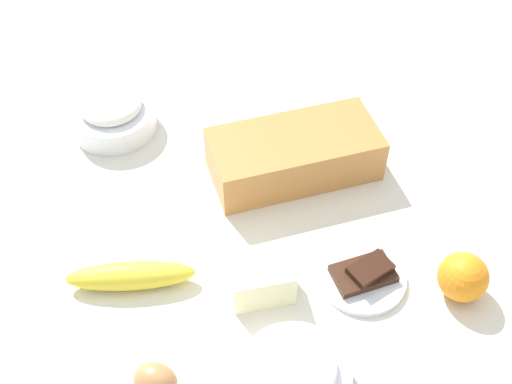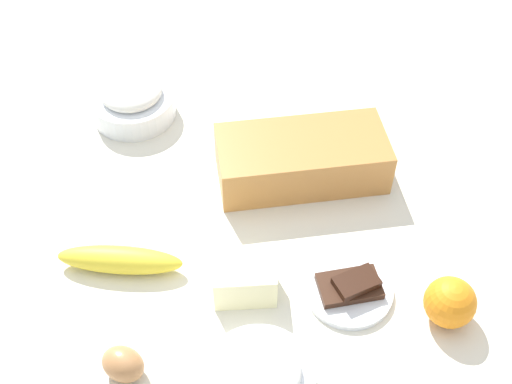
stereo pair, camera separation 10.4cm
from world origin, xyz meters
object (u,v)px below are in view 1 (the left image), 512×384
object	(u,v)px
sugar_bowl	(295,374)
egg_near_butter	(155,380)
banana	(131,276)
orange_fruit	(463,277)
loaf_pan	(294,153)
flour_bowl	(112,114)
chocolate_plate	(363,276)
butter_block	(261,280)

from	to	relation	value
sugar_bowl	egg_near_butter	bearing A→B (deg)	156.07
sugar_bowl	banana	size ratio (longest dim) A/B	0.77
sugar_bowl	orange_fruit	bearing A→B (deg)	5.10
loaf_pan	orange_fruit	world-z (taller)	loaf_pan
flour_bowl	chocolate_plate	xyz separation A→B (m)	(0.23, -0.48, -0.02)
flour_bowl	butter_block	distance (m)	0.45
sugar_bowl	egg_near_butter	distance (m)	0.18
flour_bowl	butter_block	xyz separation A→B (m)	(0.09, -0.44, -0.00)
flour_bowl	orange_fruit	distance (m)	0.66
sugar_bowl	chocolate_plate	size ratio (longest dim) A/B	1.13
banana	egg_near_butter	distance (m)	0.17
sugar_bowl	egg_near_butter	world-z (taller)	sugar_bowl
orange_fruit	loaf_pan	bearing A→B (deg)	107.72
butter_block	egg_near_butter	world-z (taller)	butter_block
loaf_pan	egg_near_butter	distance (m)	0.44
flour_bowl	banana	bearing A→B (deg)	-103.24
banana	orange_fruit	distance (m)	0.48
egg_near_butter	butter_block	bearing A→B (deg)	22.20
banana	chocolate_plate	xyz separation A→B (m)	(0.31, -0.14, -0.01)
flour_bowl	butter_block	bearing A→B (deg)	-78.87
butter_block	sugar_bowl	bearing A→B (deg)	-99.26
orange_fruit	egg_near_butter	distance (m)	0.45
loaf_pan	chocolate_plate	world-z (taller)	loaf_pan
sugar_bowl	egg_near_butter	xyz separation A→B (m)	(-0.16, 0.07, -0.01)
sugar_bowl	orange_fruit	distance (m)	0.29
orange_fruit	banana	bearing A→B (deg)	152.82
flour_bowl	orange_fruit	bearing A→B (deg)	-58.29
flour_bowl	loaf_pan	bearing A→B (deg)	-44.41
egg_near_butter	chocolate_plate	world-z (taller)	egg_near_butter
orange_fruit	chocolate_plate	bearing A→B (deg)	146.06
butter_block	chocolate_plate	xyz separation A→B (m)	(0.15, -0.05, -0.02)
loaf_pan	banana	distance (m)	0.34
loaf_pan	banana	bearing A→B (deg)	-153.68
egg_near_butter	chocolate_plate	bearing A→B (deg)	5.10
banana	orange_fruit	bearing A→B (deg)	-27.18
sugar_bowl	butter_block	bearing A→B (deg)	80.74
sugar_bowl	loaf_pan	bearing A→B (deg)	62.34
loaf_pan	chocolate_plate	xyz separation A→B (m)	(-0.01, -0.25, -0.03)
loaf_pan	chocolate_plate	bearing A→B (deg)	-84.13
sugar_bowl	flour_bowl	bearing A→B (deg)	95.97
flour_bowl	sugar_bowl	size ratio (longest dim) A/B	1.04
banana	chocolate_plate	world-z (taller)	banana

